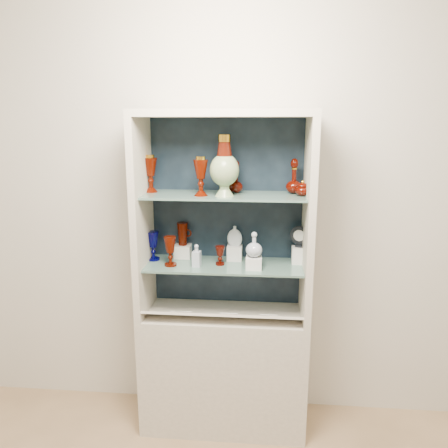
# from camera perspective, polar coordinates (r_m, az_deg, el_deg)

# --- Properties ---
(wall_back) EXTENTS (3.50, 0.02, 2.80)m
(wall_back) POSITION_cam_1_polar(r_m,az_deg,el_deg) (2.71, 0.42, 3.11)
(wall_back) COLOR beige
(wall_back) RESTS_ON ground
(cabinet_base) EXTENTS (1.00, 0.40, 0.75)m
(cabinet_base) POSITION_cam_1_polar(r_m,az_deg,el_deg) (2.87, 0.00, -18.28)
(cabinet_base) COLOR #BBB19E
(cabinet_base) RESTS_ON ground
(cabinet_back_panel) EXTENTS (0.98, 0.02, 1.15)m
(cabinet_back_panel) POSITION_cam_1_polar(r_m,az_deg,el_deg) (2.70, 0.36, 1.43)
(cabinet_back_panel) COLOR black
(cabinet_back_panel) RESTS_ON cabinet_base
(cabinet_side_left) EXTENTS (0.04, 0.40, 1.15)m
(cabinet_side_left) POSITION_cam_1_polar(r_m,az_deg,el_deg) (2.60, -10.60, 0.75)
(cabinet_side_left) COLOR #BBB19E
(cabinet_side_left) RESTS_ON cabinet_base
(cabinet_side_right) EXTENTS (0.04, 0.40, 1.15)m
(cabinet_side_right) POSITION_cam_1_polar(r_m,az_deg,el_deg) (2.52, 10.95, 0.33)
(cabinet_side_right) COLOR #BBB19E
(cabinet_side_right) RESTS_ON cabinet_base
(cabinet_top_cap) EXTENTS (1.00, 0.40, 0.04)m
(cabinet_top_cap) POSITION_cam_1_polar(r_m,az_deg,el_deg) (2.45, 0.00, 14.25)
(cabinet_top_cap) COLOR #BBB19E
(cabinet_top_cap) RESTS_ON cabinet_side_left
(shelf_lower) EXTENTS (0.92, 0.34, 0.01)m
(shelf_lower) POSITION_cam_1_polar(r_m,az_deg,el_deg) (2.61, 0.04, -5.39)
(shelf_lower) COLOR slate
(shelf_lower) RESTS_ON cabinet_side_left
(shelf_upper) EXTENTS (0.92, 0.34, 0.01)m
(shelf_upper) POSITION_cam_1_polar(r_m,az_deg,el_deg) (2.51, 0.04, 3.76)
(shelf_upper) COLOR slate
(shelf_upper) RESTS_ON cabinet_side_left
(label_ledge) EXTENTS (0.92, 0.17, 0.09)m
(label_ledge) POSITION_cam_1_polar(r_m,az_deg,el_deg) (2.59, -0.22, -11.86)
(label_ledge) COLOR #BBB19E
(label_ledge) RESTS_ON cabinet_base
(label_card_0) EXTENTS (0.10, 0.06, 0.03)m
(label_card_0) POSITION_cam_1_polar(r_m,az_deg,el_deg) (2.57, 5.85, -11.72)
(label_card_0) COLOR white
(label_card_0) RESTS_ON label_ledge
(label_card_1) EXTENTS (0.10, 0.06, 0.03)m
(label_card_1) POSITION_cam_1_polar(r_m,az_deg,el_deg) (2.61, -5.27, -11.32)
(label_card_1) COLOR white
(label_card_1) RESTS_ON label_ledge
(label_card_2) EXTENTS (0.10, 0.06, 0.03)m
(label_card_2) POSITION_cam_1_polar(r_m,az_deg,el_deg) (2.58, 0.67, -11.59)
(label_card_2) COLOR white
(label_card_2) RESTS_ON label_ledge
(label_card_3) EXTENTS (0.10, 0.06, 0.03)m
(label_card_3) POSITION_cam_1_polar(r_m,az_deg,el_deg) (2.61, -5.79, -11.29)
(label_card_3) COLOR white
(label_card_3) RESTS_ON label_ledge
(pedestal_lamp_left) EXTENTS (0.08, 0.08, 0.22)m
(pedestal_lamp_left) POSITION_cam_1_polar(r_m,az_deg,el_deg) (2.61, -9.57, 6.52)
(pedestal_lamp_left) COLOR #4C0C00
(pedestal_lamp_left) RESTS_ON shelf_upper
(pedestal_lamp_right) EXTENTS (0.09, 0.09, 0.22)m
(pedestal_lamp_right) POSITION_cam_1_polar(r_m,az_deg,el_deg) (2.45, -3.05, 6.25)
(pedestal_lamp_right) COLOR #4C0C00
(pedestal_lamp_right) RESTS_ON shelf_upper
(enamel_urn) EXTENTS (0.17, 0.17, 0.34)m
(enamel_urn) POSITION_cam_1_polar(r_m,az_deg,el_deg) (2.43, 0.06, 7.62)
(enamel_urn) COLOR #104B25
(enamel_urn) RESTS_ON shelf_upper
(ruby_decanter_a) EXTENTS (0.10, 0.10, 0.21)m
(ruby_decanter_a) POSITION_cam_1_polar(r_m,az_deg,el_deg) (2.55, 1.56, 6.44)
(ruby_decanter_a) COLOR #400A02
(ruby_decanter_a) RESTS_ON shelf_upper
(ruby_decanter_b) EXTENTS (0.12, 0.12, 0.21)m
(ruby_decanter_b) POSITION_cam_1_polar(r_m,az_deg,el_deg) (2.55, 9.14, 6.32)
(ruby_decanter_b) COLOR #400A02
(ruby_decanter_b) RESTS_ON shelf_upper
(lidded_bowl) EXTENTS (0.11, 0.11, 0.09)m
(lidded_bowl) POSITION_cam_1_polar(r_m,az_deg,el_deg) (2.48, 10.21, 4.66)
(lidded_bowl) COLOR #400A02
(lidded_bowl) RESTS_ON shelf_upper
(cobalt_goblet) EXTENTS (0.09, 0.09, 0.18)m
(cobalt_goblet) POSITION_cam_1_polar(r_m,az_deg,el_deg) (2.69, -9.25, -2.83)
(cobalt_goblet) COLOR #00003D
(cobalt_goblet) RESTS_ON shelf_lower
(ruby_goblet_tall) EXTENTS (0.09, 0.09, 0.17)m
(ruby_goblet_tall) POSITION_cam_1_polar(r_m,az_deg,el_deg) (2.57, -7.04, -3.56)
(ruby_goblet_tall) COLOR #4C0C00
(ruby_goblet_tall) RESTS_ON shelf_lower
(ruby_goblet_small) EXTENTS (0.07, 0.07, 0.11)m
(ruby_goblet_small) POSITION_cam_1_polar(r_m,az_deg,el_deg) (2.58, -0.52, -4.15)
(ruby_goblet_small) COLOR #400A02
(ruby_goblet_small) RESTS_ON shelf_lower
(riser_ruby_pitcher) EXTENTS (0.10, 0.10, 0.08)m
(riser_ruby_pitcher) POSITION_cam_1_polar(r_m,az_deg,el_deg) (2.74, -5.38, -3.54)
(riser_ruby_pitcher) COLOR silver
(riser_ruby_pitcher) RESTS_ON shelf_lower
(ruby_pitcher) EXTENTS (0.11, 0.08, 0.14)m
(ruby_pitcher) POSITION_cam_1_polar(r_m,az_deg,el_deg) (2.71, -5.43, -1.29)
(ruby_pitcher) COLOR #4C0C00
(ruby_pitcher) RESTS_ON riser_ruby_pitcher
(clear_square_bottle) EXTENTS (0.05, 0.05, 0.13)m
(clear_square_bottle) POSITION_cam_1_polar(r_m,az_deg,el_deg) (2.55, -3.60, -4.12)
(clear_square_bottle) COLOR #A0AABB
(clear_square_bottle) RESTS_ON shelf_lower
(riser_flat_flask) EXTENTS (0.09, 0.09, 0.09)m
(riser_flat_flask) POSITION_cam_1_polar(r_m,az_deg,el_deg) (2.67, 1.39, -3.77)
(riser_flat_flask) COLOR silver
(riser_flat_flask) RESTS_ON shelf_lower
(flat_flask) EXTENTS (0.09, 0.05, 0.13)m
(flat_flask) POSITION_cam_1_polar(r_m,az_deg,el_deg) (2.65, 1.40, -1.52)
(flat_flask) COLOR silver
(flat_flask) RESTS_ON riser_flat_flask
(riser_clear_round_decanter) EXTENTS (0.09, 0.09, 0.07)m
(riser_clear_round_decanter) POSITION_cam_1_polar(r_m,az_deg,el_deg) (2.52, 3.91, -5.07)
(riser_clear_round_decanter) COLOR silver
(riser_clear_round_decanter) RESTS_ON shelf_lower
(clear_round_decanter) EXTENTS (0.12, 0.12, 0.14)m
(clear_round_decanter) POSITION_cam_1_polar(r_m,az_deg,el_deg) (2.49, 3.95, -2.77)
(clear_round_decanter) COLOR #A0AABB
(clear_round_decanter) RESTS_ON riser_clear_round_decanter
(riser_cameo_medallion) EXTENTS (0.08, 0.08, 0.10)m
(riser_cameo_medallion) POSITION_cam_1_polar(r_m,az_deg,el_deg) (2.65, 9.71, -4.02)
(riser_cameo_medallion) COLOR silver
(riser_cameo_medallion) RESTS_ON shelf_lower
(cameo_medallion) EXTENTS (0.12, 0.08, 0.13)m
(cameo_medallion) POSITION_cam_1_polar(r_m,az_deg,el_deg) (2.62, 9.81, -1.60)
(cameo_medallion) COLOR black
(cameo_medallion) RESTS_ON riser_cameo_medallion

